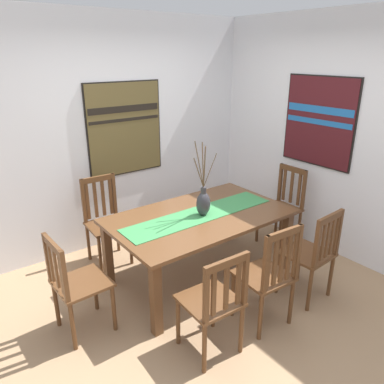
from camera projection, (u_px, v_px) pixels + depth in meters
name	position (u px, v px, depth m)	size (l,w,h in m)	color
ground_plane	(214.00, 307.00, 3.54)	(6.40, 6.40, 0.03)	#A37F5B
wall_back	(116.00, 133.00, 4.44)	(6.40, 0.12, 2.70)	silver
wall_side	(345.00, 140.00, 4.10)	(0.12, 6.40, 2.70)	silver
dining_table	(200.00, 223.00, 3.77)	(1.81, 1.08, 0.72)	brown
table_runner	(200.00, 214.00, 3.74)	(1.66, 0.36, 0.01)	#388447
centerpiece_vase	(203.00, 202.00, 3.68)	(0.31, 0.20, 0.77)	#333338
chair_0	(105.00, 220.00, 4.15)	(0.44, 0.44, 0.98)	brown
chair_1	(214.00, 302.00, 2.82)	(0.44, 0.44, 0.92)	brown
chair_2	(76.00, 283.00, 3.05)	(0.43, 0.43, 0.91)	brown
chair_3	(269.00, 274.00, 3.13)	(0.45, 0.45, 0.97)	brown
chair_4	(283.00, 205.00, 4.56)	(0.42, 0.42, 0.96)	brown
chair_5	(313.00, 252.00, 3.49)	(0.44, 0.44, 0.93)	brown
painting_on_back_wall	(125.00, 129.00, 4.42)	(0.96, 0.05, 1.10)	black
painting_on_side_wall	(319.00, 122.00, 4.24)	(0.05, 0.91, 1.02)	black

